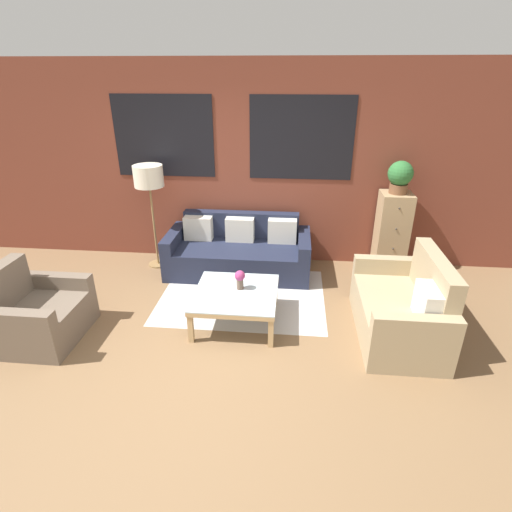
% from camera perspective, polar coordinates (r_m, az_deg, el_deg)
% --- Properties ---
extents(ground_plane, '(16.00, 16.00, 0.00)m').
position_cam_1_polar(ground_plane, '(4.20, -7.97, -14.01)').
color(ground_plane, brown).
extents(wall_back_brick, '(8.40, 0.09, 2.80)m').
position_cam_1_polar(wall_back_brick, '(5.80, -3.35, 12.78)').
color(wall_back_brick, brown).
rests_on(wall_back_brick, ground_plane).
extents(rug, '(2.07, 1.56, 0.00)m').
position_cam_1_polar(rug, '(5.15, -1.91, -5.69)').
color(rug, '#BCB7B2').
rests_on(rug, ground_plane).
extents(couch_dark, '(1.99, 0.88, 0.78)m').
position_cam_1_polar(couch_dark, '(5.67, -2.46, 0.57)').
color(couch_dark, '#1E2338').
rests_on(couch_dark, ground_plane).
extents(settee_vintage, '(0.80, 1.40, 0.92)m').
position_cam_1_polar(settee_vintage, '(4.57, 20.22, -7.18)').
color(settee_vintage, tan).
rests_on(settee_vintage, ground_plane).
extents(armchair_corner, '(0.80, 0.90, 0.84)m').
position_cam_1_polar(armchair_corner, '(4.87, -28.73, -7.33)').
color(armchair_corner, '#6B5B4C').
rests_on(armchair_corner, ground_plane).
extents(coffee_table, '(0.92, 0.92, 0.39)m').
position_cam_1_polar(coffee_table, '(4.50, -2.90, -5.74)').
color(coffee_table, silver).
rests_on(coffee_table, ground_plane).
extents(floor_lamp, '(0.40, 0.40, 1.48)m').
position_cam_1_polar(floor_lamp, '(5.71, -15.06, 10.44)').
color(floor_lamp, olive).
rests_on(floor_lamp, ground_plane).
extents(drawer_cabinet, '(0.41, 0.42, 1.15)m').
position_cam_1_polar(drawer_cabinet, '(5.87, 18.77, 3.09)').
color(drawer_cabinet, tan).
rests_on(drawer_cabinet, ground_plane).
extents(potted_plant, '(0.32, 0.32, 0.43)m').
position_cam_1_polar(potted_plant, '(5.64, 19.90, 10.69)').
color(potted_plant, brown).
rests_on(potted_plant, drawer_cabinet).
extents(flower_vase, '(0.12, 0.12, 0.22)m').
position_cam_1_polar(flower_vase, '(4.47, -2.31, -3.19)').
color(flower_vase, brown).
rests_on(flower_vase, coffee_table).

